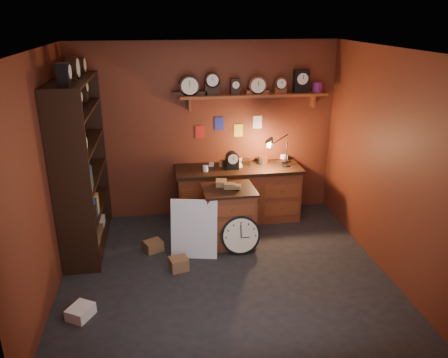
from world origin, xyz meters
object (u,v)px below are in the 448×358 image
shelving_unit (78,160)px  workbench (238,190)px  big_round_clock (240,235)px  low_cabinet (229,214)px

shelving_unit → workbench: 2.43m
shelving_unit → big_round_clock: 2.37m
shelving_unit → big_round_clock: shelving_unit is taller
shelving_unit → low_cabinet: 2.15m
shelving_unit → workbench: size_ratio=1.34×
low_cabinet → big_round_clock: bearing=-71.8°
workbench → low_cabinet: size_ratio=2.11×
shelving_unit → big_round_clock: bearing=-15.2°
low_cabinet → big_round_clock: size_ratio=1.69×
shelving_unit → big_round_clock: size_ratio=4.77×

